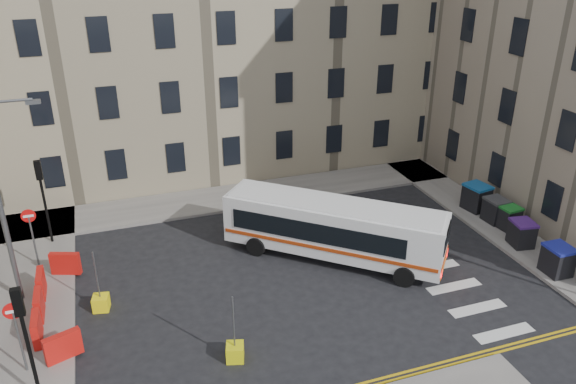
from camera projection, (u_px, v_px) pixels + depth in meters
ground at (339, 269)px, 24.69m from camera, size 120.00×120.00×0.00m
pavement_north at (173, 206)px, 30.27m from camera, size 36.00×3.20×0.15m
pavement_east at (460, 202)px, 30.77m from camera, size 2.40×26.00×0.15m
terrace_north at (125, 26)px, 32.32m from camera, size 38.30×10.80×17.20m
traffic_light_nw at (42, 189)px, 25.51m from camera, size 0.28×0.22×4.10m
traffic_light_sw at (24, 328)px, 16.50m from camera, size 0.28×0.22×4.10m
streetlamp at (0, 204)px, 20.74m from camera, size 0.50×0.22×8.14m
no_entry_north at (30, 226)px, 23.98m from camera, size 0.60×0.08×3.00m
no_entry_south at (16, 323)px, 17.97m from camera, size 0.60×0.08×3.00m
roadworks_barriers at (49, 303)px, 21.34m from camera, size 1.66×6.26×1.00m
bus at (333, 227)px, 24.98m from camera, size 8.90×8.08×2.68m
wheelie_bin_a at (558, 260)px, 23.88m from camera, size 1.05×1.19×1.29m
wheelie_bin_b at (522, 233)px, 26.08m from camera, size 1.14×1.26×1.22m
wheelie_bin_c at (508, 217)px, 27.65m from camera, size 1.02×1.15×1.18m
wheelie_bin_d at (496, 210)px, 28.27m from camera, size 1.03×1.17×1.23m
wheelie_bin_e at (476, 197)px, 29.49m from camera, size 1.29×1.43×1.38m
bollard_yellow at (101, 303)px, 21.93m from camera, size 0.71×0.71×0.60m
bollard_chevron at (235, 352)px, 19.34m from camera, size 0.74×0.74×0.60m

